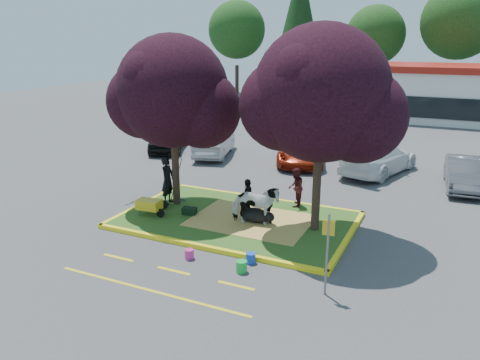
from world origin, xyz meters
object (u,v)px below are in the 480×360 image
at_px(sign_post, 327,247).
at_px(bucket_green, 242,267).
at_px(calf, 255,215).
at_px(bucket_pink, 189,254).
at_px(car_black, 168,137).
at_px(bucket_blue, 251,258).
at_px(handler, 168,180).
at_px(car_silver, 214,142).
at_px(wheelbarrow, 149,205).
at_px(cow, 255,205).

xyz_separation_m(sign_post, bucket_green, (-2.49, 0.18, -1.19)).
distance_m(calf, bucket_green, 3.52).
xyz_separation_m(bucket_pink, car_black, (-8.69, 12.05, 0.64)).
relative_size(calf, sign_post, 0.52).
height_order(sign_post, bucket_green, sign_post).
bearing_deg(bucket_blue, calf, 110.63).
bearing_deg(bucket_pink, bucket_green, -3.20).
distance_m(handler, sign_post, 8.42).
xyz_separation_m(car_black, car_silver, (3.20, -0.08, -0.03)).
xyz_separation_m(wheelbarrow, car_silver, (-2.48, 9.77, 0.20)).
relative_size(sign_post, car_black, 0.48).
distance_m(cow, bucket_blue, 2.75).
xyz_separation_m(cow, bucket_blue, (0.93, -2.49, -0.72)).
xyz_separation_m(cow, sign_post, (3.41, -3.30, 0.48)).
distance_m(calf, bucket_blue, 2.93).
xyz_separation_m(sign_post, bucket_pink, (-4.30, 0.28, -1.21)).
bearing_deg(bucket_pink, sign_post, -3.79).
relative_size(calf, car_black, 0.25).
xyz_separation_m(calf, car_black, (-9.47, 8.78, 0.38)).
bearing_deg(bucket_blue, bucket_pink, -163.79).
bearing_deg(sign_post, bucket_blue, 155.18).
distance_m(cow, car_silver, 10.99).
distance_m(cow, bucket_pink, 3.23).
height_order(cow, sign_post, sign_post).
relative_size(handler, car_silver, 0.41).
bearing_deg(sign_post, calf, 128.00).
bearing_deg(handler, car_silver, 9.97).
bearing_deg(bucket_pink, wheelbarrow, 144.00).
relative_size(calf, wheelbarrow, 0.73).
relative_size(bucket_pink, bucket_blue, 0.96).
height_order(bucket_green, bucket_blue, bucket_green).
bearing_deg(calf, wheelbarrow, -174.66).
relative_size(bucket_pink, car_black, 0.07).
bearing_deg(car_silver, sign_post, 112.62).
xyz_separation_m(bucket_green, bucket_pink, (-1.80, 0.10, -0.02)).
height_order(wheelbarrow, bucket_blue, wheelbarrow).
distance_m(calf, car_silver, 10.74).
bearing_deg(handler, calf, -101.47).
bearing_deg(cow, bucket_pink, 149.78).
bearing_deg(sign_post, car_black, 129.75).
height_order(wheelbarrow, car_black, car_black).
bearing_deg(bucket_blue, bucket_green, -90.93).
height_order(cow, car_black, cow).
bearing_deg(car_silver, bucket_pink, 98.66).
relative_size(calf, car_silver, 0.25).
distance_m(wheelbarrow, bucket_pink, 3.75).
bearing_deg(wheelbarrow, cow, 7.69).
distance_m(bucket_green, bucket_pink, 1.80).
relative_size(cow, wheelbarrow, 1.08).
bearing_deg(sign_post, wheelbarrow, 154.55).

